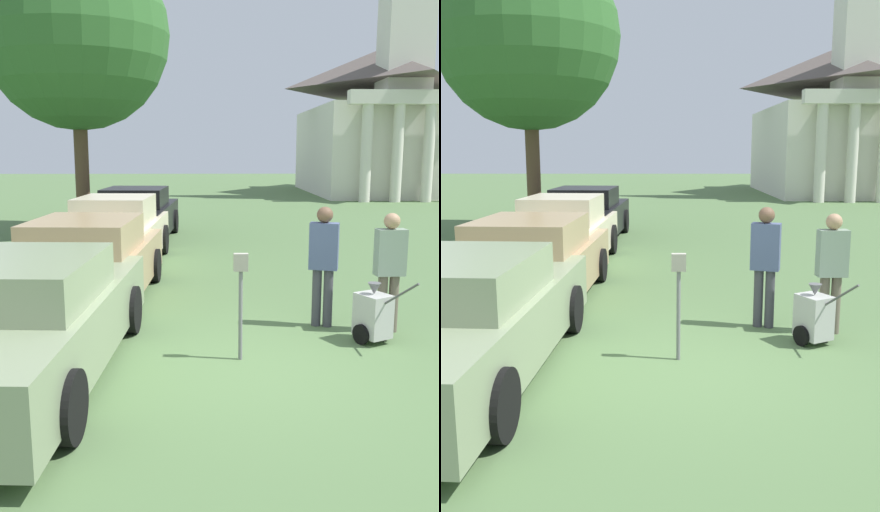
% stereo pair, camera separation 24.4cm
% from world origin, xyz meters
% --- Properties ---
extents(ground_plane, '(120.00, 120.00, 0.00)m').
position_xyz_m(ground_plane, '(0.00, 0.00, 0.00)').
color(ground_plane, '#517042').
extents(parked_car_sage, '(2.14, 5.25, 1.45)m').
position_xyz_m(parked_car_sage, '(-2.64, -0.23, 0.68)').
color(parked_car_sage, gray).
rests_on(parked_car_sage, ground_plane).
extents(parked_car_tan, '(2.22, 5.22, 1.49)m').
position_xyz_m(parked_car_tan, '(-2.64, 3.08, 0.69)').
color(parked_car_tan, tan).
rests_on(parked_car_tan, ground_plane).
extents(parked_car_cream, '(2.12, 4.86, 1.61)m').
position_xyz_m(parked_car_cream, '(-2.64, 6.38, 0.74)').
color(parked_car_cream, beige).
rests_on(parked_car_cream, ground_plane).
extents(parked_car_black, '(2.26, 5.23, 1.56)m').
position_xyz_m(parked_car_black, '(-2.64, 10.13, 0.73)').
color(parked_car_black, black).
rests_on(parked_car_black, ground_plane).
extents(parking_meter, '(0.18, 0.09, 1.37)m').
position_xyz_m(parking_meter, '(-0.16, 0.24, 0.96)').
color(parking_meter, slate).
rests_on(parking_meter, ground_plane).
extents(person_worker, '(0.47, 0.34, 1.82)m').
position_xyz_m(person_worker, '(1.15, 1.63, 1.04)').
color(person_worker, '#3F3F47').
rests_on(person_worker, ground_plane).
extents(person_supervisor, '(0.43, 0.24, 1.75)m').
position_xyz_m(person_supervisor, '(2.05, 1.33, 1.00)').
color(person_supervisor, '#665B4C').
rests_on(person_supervisor, ground_plane).
extents(equipment_cart, '(0.64, 0.96, 1.00)m').
position_xyz_m(equipment_cart, '(1.71, 0.87, 0.39)').
color(equipment_cart, '#B2B2AD').
rests_on(equipment_cart, ground_plane).
extents(church, '(8.20, 13.20, 21.85)m').
position_xyz_m(church, '(10.03, 28.81, 5.28)').
color(church, silver).
rests_on(church, ground_plane).
extents(shade_tree, '(5.68, 5.68, 8.92)m').
position_xyz_m(shade_tree, '(-4.52, 11.65, 6.06)').
color(shade_tree, brown).
rests_on(shade_tree, ground_plane).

